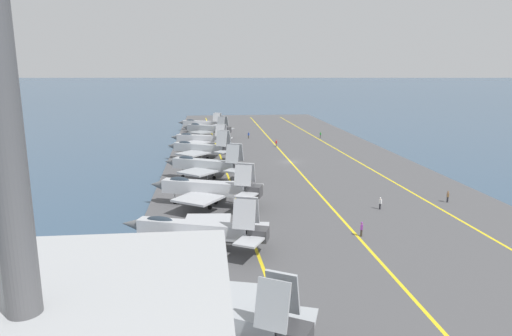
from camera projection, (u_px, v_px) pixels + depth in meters
ground_plane at (290, 164)px, 94.44m from camera, size 2000.00×2000.00×0.00m
carrier_deck at (290, 163)px, 94.40m from camera, size 196.73×50.71×0.40m
deck_stripe_foul_line at (356, 160)px, 95.78m from camera, size 177.02×4.44×0.01m
deck_stripe_centerline at (290, 162)px, 94.35m from camera, size 177.06×0.36×0.01m
deck_stripe_edge_line at (223, 163)px, 92.93m from camera, size 176.92×7.83×0.01m
parked_jet_nearest at (207, 316)px, 30.72m from camera, size 12.95×14.91×6.47m
parked_jet_second at (197, 229)px, 48.28m from camera, size 13.93×16.41×6.03m
parked_jet_third at (206, 188)px, 63.27m from camera, size 12.88×16.41×6.37m
parked_jet_fourth at (206, 165)px, 78.05m from camera, size 12.31×15.62×6.70m
parked_jet_fifth at (201, 148)px, 95.31m from camera, size 12.87×15.51×6.58m
parked_jet_sixth at (201, 139)px, 109.99m from camera, size 14.00×15.54×5.98m
parked_jet_seventh at (207, 129)px, 126.28m from camera, size 12.78×14.89×6.23m
parked_jet_eighth at (202, 124)px, 142.05m from camera, size 13.83×15.71×5.58m
crew_white_vest at (380, 203)px, 62.27m from camera, size 0.45×0.45×1.70m
crew_brown_vest at (448, 196)px, 65.55m from camera, size 0.44×0.36×1.68m
crew_purple_vest at (362, 228)px, 52.19m from camera, size 0.45×0.39×1.74m
crew_red_vest at (276, 143)px, 112.50m from camera, size 0.39×0.45×1.70m
crew_blue_vest at (249, 135)px, 125.77m from camera, size 0.45×0.45×1.79m
crew_green_vest at (320, 135)px, 126.52m from camera, size 0.44×0.46×1.76m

